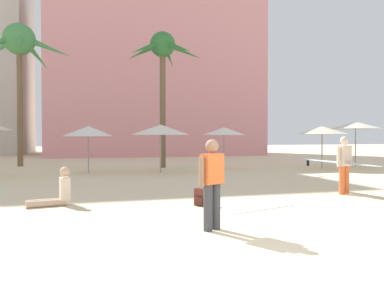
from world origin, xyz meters
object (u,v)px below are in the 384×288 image
object	(u,v)px
cafe_umbrella_0	(88,131)
cafe_umbrella_6	(356,125)
person_mid_center	(342,163)
palm_tree_left	(163,56)
person_near_right	(212,181)
cafe_umbrella_4	(224,131)
person_near_left	(57,192)
cafe_umbrella_2	(322,130)
palm_tree_far_left	(19,47)
cafe_umbrella_7	(161,130)
beach_towel	(251,206)
backpack	(201,197)

from	to	relation	value
cafe_umbrella_0	cafe_umbrella_6	world-z (taller)	cafe_umbrella_6
cafe_umbrella_6	person_mid_center	bearing A→B (deg)	-130.66
cafe_umbrella_6	cafe_umbrella_0	bearing A→B (deg)	178.92
palm_tree_left	person_near_right	xyz separation A→B (m)	(-1.70, -13.47, -5.05)
cafe_umbrella_4	person_near_left	distance (m)	11.21
cafe_umbrella_0	person_near_left	world-z (taller)	cafe_umbrella_0
cafe_umbrella_2	person_mid_center	world-z (taller)	cafe_umbrella_2
palm_tree_far_left	person_near_right	size ratio (longest dim) A/B	4.87
cafe_umbrella_7	person_mid_center	world-z (taller)	cafe_umbrella_7
palm_tree_far_left	beach_towel	size ratio (longest dim) A/B	3.99
cafe_umbrella_2	person_near_right	size ratio (longest dim) A/B	1.59
cafe_umbrella_6	person_mid_center	world-z (taller)	cafe_umbrella_6
beach_towel	person_near_right	bearing A→B (deg)	-129.92
palm_tree_left	cafe_umbrella_0	world-z (taller)	palm_tree_left
cafe_umbrella_0	person_mid_center	world-z (taller)	cafe_umbrella_0
cafe_umbrella_6	person_near_left	xyz separation A→B (m)	(-14.84, -7.90, -1.96)
palm_tree_far_left	cafe_umbrella_2	distance (m)	17.00
cafe_umbrella_0	cafe_umbrella_4	size ratio (longest dim) A/B	1.05
cafe_umbrella_0	person_near_right	bearing A→B (deg)	-79.42
beach_towel	person_near_right	distance (m)	2.68
person_mid_center	person_near_left	size ratio (longest dim) A/B	2.89
backpack	person_mid_center	size ratio (longest dim) A/B	0.14
cafe_umbrella_2	beach_towel	world-z (taller)	cafe_umbrella_2
palm_tree_far_left	person_near_right	bearing A→B (deg)	-70.50
beach_towel	person_mid_center	xyz separation A→B (m)	(3.38, 1.15, 0.90)
cafe_umbrella_0	cafe_umbrella_4	distance (m)	6.61
palm_tree_far_left	cafe_umbrella_0	xyz separation A→B (m)	(3.66, -4.93, -4.72)
cafe_umbrella_0	backpack	world-z (taller)	cafe_umbrella_0
beach_towel	palm_tree_left	bearing A→B (deg)	89.63
cafe_umbrella_0	beach_towel	xyz separation A→B (m)	(3.77, -9.51, -1.90)
cafe_umbrella_2	person_near_left	distance (m)	14.53
person_near_left	cafe_umbrella_2	bearing A→B (deg)	-159.75
cafe_umbrella_0	person_mid_center	bearing A→B (deg)	-49.50
cafe_umbrella_2	person_near_left	bearing A→B (deg)	-149.17
palm_tree_far_left	cafe_umbrella_6	distance (m)	19.01
cafe_umbrella_0	person_near_left	size ratio (longest dim) A/B	2.20
cafe_umbrella_2	backpack	size ratio (longest dim) A/B	6.14
cafe_umbrella_7	cafe_umbrella_0	bearing A→B (deg)	166.67
beach_towel	cafe_umbrella_4	bearing A→B (deg)	73.58
palm_tree_left	cafe_umbrella_6	xyz separation A→B (m)	(10.26, -2.28, -3.66)
cafe_umbrella_7	backpack	xyz separation A→B (m)	(-0.56, -8.36, -1.77)
palm_tree_left	backpack	xyz separation A→B (m)	(-1.21, -11.13, -5.73)
cafe_umbrella_6	palm_tree_left	bearing A→B (deg)	167.48
cafe_umbrella_0	person_mid_center	distance (m)	11.04
cafe_umbrella_0	cafe_umbrella_2	world-z (taller)	cafe_umbrella_2
palm_tree_far_left	beach_towel	distance (m)	17.54
beach_towel	cafe_umbrella_0	bearing A→B (deg)	111.60
palm_tree_left	backpack	world-z (taller)	palm_tree_left
cafe_umbrella_6	person_near_right	size ratio (longest dim) A/B	1.65
person_mid_center	person_near_right	bearing A→B (deg)	-75.83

